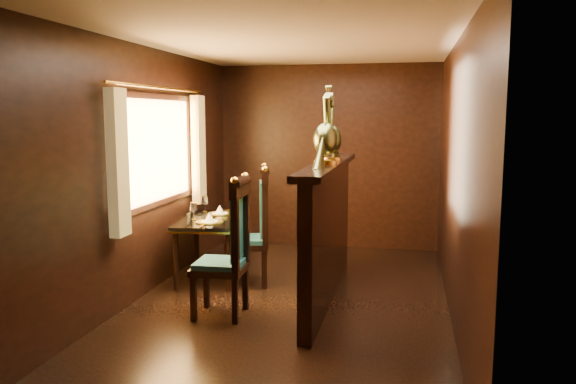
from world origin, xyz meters
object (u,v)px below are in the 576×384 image
chair_left (232,243)px  peacock_left (326,125)px  peacock_right (332,127)px  chair_right (258,222)px  dining_table (211,224)px

chair_left → peacock_left: 1.39m
chair_left → peacock_right: bearing=48.4°
chair_right → dining_table: bearing=152.3°
chair_left → chair_right: chair_right is taller
peacock_right → dining_table: bearing=171.7°
chair_right → peacock_left: peacock_left is taller
dining_table → chair_right: chair_right is taller
dining_table → peacock_right: bearing=-17.6°
dining_table → peacock_left: peacock_left is taller
peacock_right → chair_left: bearing=-129.0°
chair_right → peacock_left: 1.42m
dining_table → peacock_left: size_ratio=1.69×
chair_left → dining_table: bearing=115.8°
peacock_left → peacock_right: bearing=90.0°
chair_left → peacock_right: peacock_right is taller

